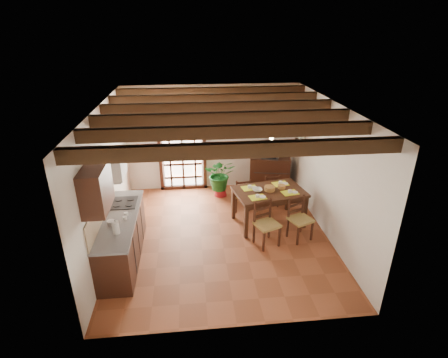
{
  "coord_description": "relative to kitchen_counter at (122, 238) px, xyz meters",
  "views": [
    {
      "loc": [
        -0.6,
        -6.35,
        4.21
      ],
      "look_at": [
        0.1,
        0.4,
        1.15
      ],
      "focal_mm": 28.0,
      "sensor_mm": 36.0,
      "label": 1
    }
  ],
  "objects": [
    {
      "name": "pendant_lamp",
      "position": [
        3.06,
        1.11,
        1.6
      ],
      "size": [
        0.36,
        0.36,
        0.84
      ],
      "color": "black",
      "rests_on": "room_shell"
    },
    {
      "name": "wall_shelf",
      "position": [
        4.1,
        2.2,
        1.04
      ],
      "size": [
        0.2,
        0.42,
        0.2
      ],
      "color": "black",
      "rests_on": "room_shell"
    },
    {
      "name": "crt_tv",
      "position": [
        3.49,
        2.82,
        0.62
      ],
      "size": [
        0.56,
        0.55,
        0.39
      ],
      "rotation": [
        0.0,
        0.0,
        -0.35
      ],
      "color": "black",
      "rests_on": "sideboard"
    },
    {
      "name": "chair_far_left",
      "position": [
        2.55,
        1.7,
        -0.21
      ],
      "size": [
        0.44,
        0.43,
        0.84
      ],
      "rotation": [
        0.0,
        0.0,
        3.3
      ],
      "color": "olive",
      "rests_on": "ground_plane"
    },
    {
      "name": "ceiling_beams",
      "position": [
        1.96,
        0.6,
        2.22
      ],
      "size": [
        4.5,
        4.34,
        0.2
      ],
      "color": "black",
      "rests_on": "room_shell"
    },
    {
      "name": "potted_plant",
      "position": [
        2.12,
        2.5,
        0.1
      ],
      "size": [
        2.21,
        1.95,
        2.25
      ],
      "primitive_type": "imported",
      "rotation": [
        0.0,
        0.0,
        -0.12
      ],
      "color": "#144C19",
      "rests_on": "ground_plane"
    },
    {
      "name": "chair_near_right",
      "position": [
        3.58,
        0.33,
        -0.18
      ],
      "size": [
        0.55,
        0.54,
        0.93
      ],
      "rotation": [
        0.0,
        0.0,
        0.39
      ],
      "color": "olive",
      "rests_on": "ground_plane"
    },
    {
      "name": "upper_cabinet",
      "position": [
        -0.12,
        -0.7,
        1.38
      ],
      "size": [
        0.35,
        0.8,
        0.7
      ],
      "primitive_type": "cube",
      "color": "black",
      "rests_on": "room_shell"
    },
    {
      "name": "counter_items",
      "position": [
        0.0,
        0.09,
        0.49
      ],
      "size": [
        0.5,
        1.43,
        0.25
      ],
      "color": "black",
      "rests_on": "kitchen_counter"
    },
    {
      "name": "fuse_box",
      "position": [
        3.46,
        3.08,
        1.28
      ],
      "size": [
        0.25,
        0.03,
        0.32
      ],
      "primitive_type": "cube",
      "color": "white",
      "rests_on": "room_shell"
    },
    {
      "name": "table_bowl",
      "position": [
        2.79,
        1.02,
        0.37
      ],
      "size": [
        0.23,
        0.23,
        0.05
      ],
      "primitive_type": "imported",
      "rotation": [
        0.0,
        0.0,
        0.05
      ],
      "color": "white",
      "rests_on": "dining_table"
    },
    {
      "name": "chair_near_left",
      "position": [
        2.84,
        0.18,
        -0.17
      ],
      "size": [
        0.57,
        0.56,
        0.96
      ],
      "rotation": [
        0.0,
        0.0,
        0.39
      ],
      "color": "olive",
      "rests_on": "ground_plane"
    },
    {
      "name": "plant_pot",
      "position": [
        2.12,
        2.5,
        -0.36
      ],
      "size": [
        0.33,
        0.33,
        0.2
      ],
      "primitive_type": "cone",
      "color": "maroon",
      "rests_on": "ground_plane"
    },
    {
      "name": "chair_far_right",
      "position": [
        3.29,
        1.85,
        -0.2
      ],
      "size": [
        0.43,
        0.42,
        0.87
      ],
      "rotation": [
        0.0,
        0.0,
        3.23
      ],
      "color": "olive",
      "rests_on": "ground_plane"
    },
    {
      "name": "table_setting",
      "position": [
        3.06,
        1.01,
        0.45
      ],
      "size": [
        1.1,
        0.73,
        0.1
      ],
      "rotation": [
        0.0,
        0.0,
        0.19
      ],
      "color": "yellow",
      "rests_on": "dining_table"
    },
    {
      "name": "dining_table",
      "position": [
        3.06,
        1.01,
        0.24
      ],
      "size": [
        1.67,
        1.24,
        0.82
      ],
      "rotation": [
        0.0,
        0.0,
        0.19
      ],
      "color": "#341C11",
      "rests_on": "ground_plane"
    },
    {
      "name": "framed_picture",
      "position": [
        4.18,
        2.2,
        1.58
      ],
      "size": [
        0.03,
        0.32,
        0.32
      ],
      "color": "brown",
      "rests_on": "room_shell"
    },
    {
      "name": "range_hood",
      "position": [
        -0.09,
        0.55,
        1.26
      ],
      "size": [
        0.38,
        0.6,
        0.54
      ],
      "color": "white",
      "rests_on": "room_shell"
    },
    {
      "name": "sideboard",
      "position": [
        3.49,
        2.83,
        -0.02
      ],
      "size": [
        1.14,
        0.68,
        0.9
      ],
      "primitive_type": "cube",
      "rotation": [
        0.0,
        0.0,
        -0.2
      ],
      "color": "black",
      "rests_on": "ground_plane"
    },
    {
      "name": "room_shell",
      "position": [
        1.96,
        0.6,
        1.34
      ],
      "size": [
        4.52,
        5.02,
        2.81
      ],
      "color": "silver",
      "rests_on": "ground_plane"
    },
    {
      "name": "kitchen_counter",
      "position": [
        0.0,
        0.0,
        0.0
      ],
      "size": [
        0.64,
        2.25,
        1.38
      ],
      "color": "black",
      "rests_on": "ground_plane"
    },
    {
      "name": "shelf_flowers",
      "position": [
        4.1,
        2.2,
        1.38
      ],
      "size": [
        0.14,
        0.14,
        0.36
      ],
      "color": "yellow",
      "rests_on": "shelf_vase"
    },
    {
      "name": "ground_plane",
      "position": [
        1.96,
        0.6,
        -0.47
      ],
      "size": [
        5.0,
        5.0,
        0.0
      ],
      "primitive_type": "plane",
      "color": "brown"
    },
    {
      "name": "shelf_vase",
      "position": [
        4.1,
        2.2,
        1.18
      ],
      "size": [
        0.15,
        0.15,
        0.15
      ],
      "primitive_type": "imported",
      "color": "#B2BFB2",
      "rests_on": "wall_shelf"
    },
    {
      "name": "french_door",
      "position": [
        1.16,
        3.05,
        0.7
      ],
      "size": [
        1.26,
        0.11,
        2.32
      ],
      "color": "white",
      "rests_on": "ground_plane"
    }
  ]
}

